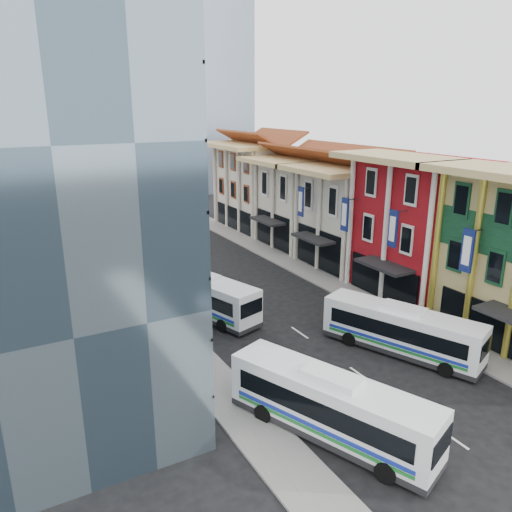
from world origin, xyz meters
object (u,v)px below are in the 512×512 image
bus_left_far (203,293)px  bus_left_near (331,405)px  office_tower (19,130)px  bus_right (401,329)px

bus_left_far → bus_left_near: bearing=-108.8°
office_tower → bus_left_far: bearing=12.9°
office_tower → bus_right: 26.97m
bus_left_near → bus_left_far: bearing=66.6°
office_tower → bus_left_near: office_tower is taller
bus_left_near → office_tower: bearing=106.2°
bus_left_near → bus_right: bearing=5.2°
bus_left_near → bus_right: (9.69, 4.93, -0.07)m
office_tower → bus_left_near: bearing=-52.0°
office_tower → bus_right: size_ratio=2.76×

